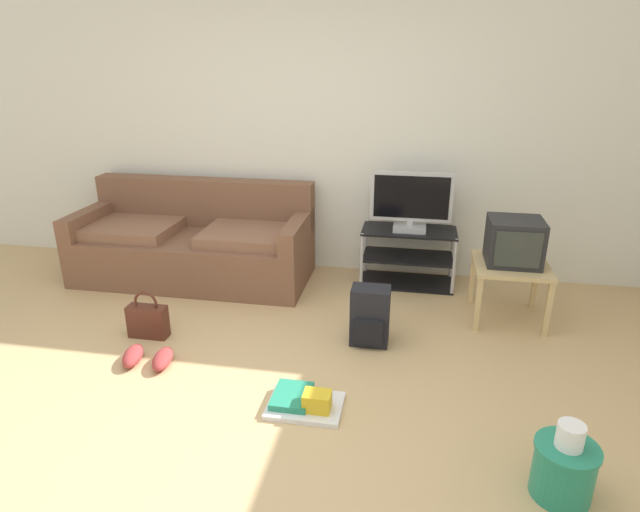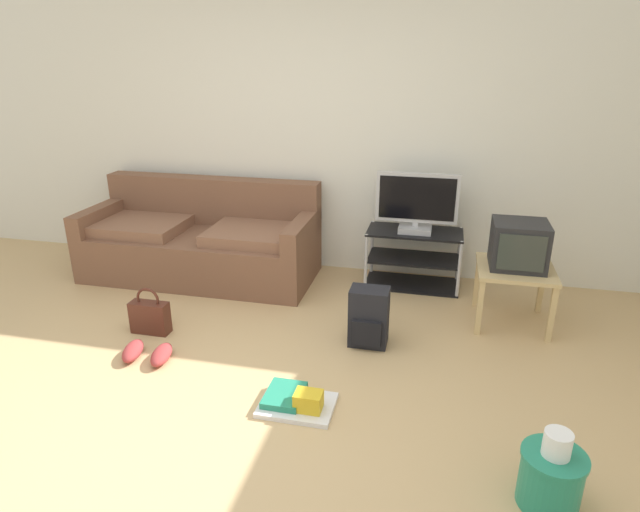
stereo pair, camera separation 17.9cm
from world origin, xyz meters
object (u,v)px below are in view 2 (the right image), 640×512
object	(u,v)px
couch	(202,242)
sneakers_pair	(147,353)
cleaning_bucket	(551,475)
side_table	(515,276)
backpack	(369,317)
tv_stand	(413,258)
floor_tray	(296,401)
flat_tv	(417,203)
crt_tv	(519,245)
handbag	(150,316)

from	to	relation	value
couch	sneakers_pair	bearing A→B (deg)	-80.04
cleaning_bucket	sneakers_pair	xyz separation A→B (m)	(-2.47, 0.72, -0.12)
side_table	backpack	bearing A→B (deg)	-150.50
sneakers_pair	tv_stand	bearing A→B (deg)	45.07
sneakers_pair	couch	bearing A→B (deg)	99.96
couch	floor_tray	world-z (taller)	couch
flat_tv	crt_tv	distance (m)	0.95
couch	flat_tv	xyz separation A→B (m)	(1.94, 0.16, 0.45)
tv_stand	sneakers_pair	xyz separation A→B (m)	(-1.68, -1.68, -0.21)
flat_tv	cleaning_bucket	xyz separation A→B (m)	(0.79, -2.38, -0.60)
couch	side_table	world-z (taller)	couch
crt_tv	tv_stand	bearing A→B (deg)	145.62
side_table	couch	bearing A→B (deg)	172.21
side_table	crt_tv	distance (m)	0.24
couch	tv_stand	bearing A→B (deg)	5.39
backpack	flat_tv	bearing A→B (deg)	55.06
tv_stand	sneakers_pair	bearing A→B (deg)	-134.93
side_table	sneakers_pair	size ratio (longest dim) A/B	1.39
flat_tv	side_table	distance (m)	1.03
backpack	handbag	size ratio (longest dim) A/B	1.18
floor_tray	handbag	bearing A→B (deg)	154.07
tv_stand	floor_tray	bearing A→B (deg)	-105.21
sneakers_pair	floor_tray	distance (m)	1.18
crt_tv	backpack	world-z (taller)	crt_tv
cleaning_bucket	flat_tv	bearing A→B (deg)	108.40
handbag	floor_tray	distance (m)	1.46
flat_tv	handbag	world-z (taller)	flat_tv
cleaning_bucket	crt_tv	bearing A→B (deg)	90.07
couch	crt_tv	size ratio (longest dim) A/B	5.30
handbag	cleaning_bucket	bearing A→B (deg)	-22.02
side_table	backpack	distance (m)	1.19
backpack	tv_stand	bearing A→B (deg)	55.28
flat_tv	floor_tray	distance (m)	2.15
flat_tv	backpack	xyz separation A→B (m)	(-0.23, -1.11, -0.56)
cleaning_bucket	floor_tray	distance (m)	1.40
flat_tv	handbag	xyz separation A→B (m)	(-1.84, -1.32, -0.63)
tv_stand	couch	bearing A→B (deg)	-174.61
flat_tv	backpack	world-z (taller)	flat_tv
side_table	backpack	xyz separation A→B (m)	(-1.02, -0.58, -0.18)
cleaning_bucket	floor_tray	world-z (taller)	cleaning_bucket
flat_tv	couch	bearing A→B (deg)	-175.27
crt_tv	backpack	size ratio (longest dim) A/B	0.92
side_table	cleaning_bucket	world-z (taller)	side_table
tv_stand	crt_tv	distance (m)	1.03
tv_stand	side_table	bearing A→B (deg)	-35.17
backpack	couch	bearing A→B (deg)	127.73
crt_tv	sneakers_pair	distance (m)	2.79
couch	cleaning_bucket	distance (m)	3.53
couch	tv_stand	distance (m)	1.95
crt_tv	cleaning_bucket	distance (m)	1.92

